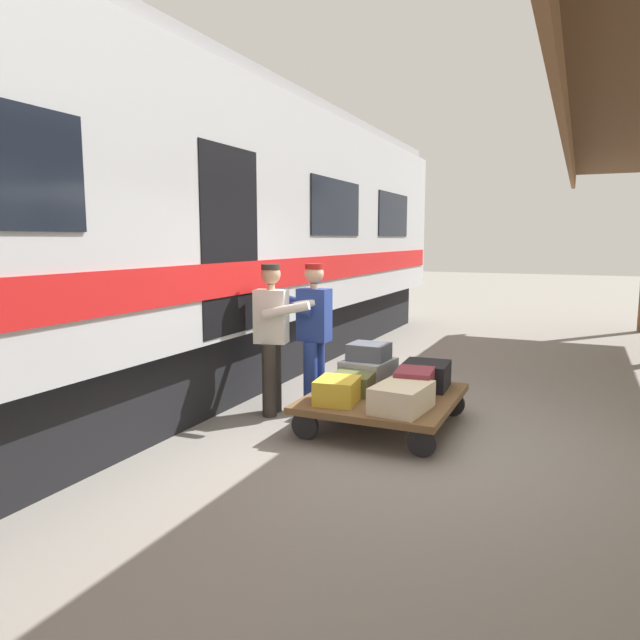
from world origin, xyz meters
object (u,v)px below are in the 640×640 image
object	(u,v)px
suitcase_yellow_case	(337,391)
porter_in_overalls	(313,332)
suitcase_black_hardshell	(426,375)
suitcase_cream_canvas	(402,397)
suitcase_slate_roller	(369,352)
luggage_cart	(383,399)
suitcase_olive_duffel	(354,382)
train_car	(122,232)
suitcase_burgundy_valise	(415,384)
suitcase_gray_aluminum	(369,371)
porter_by_door	(273,334)

from	to	relation	value
suitcase_yellow_case	porter_in_overalls	world-z (taller)	porter_in_overalls
suitcase_black_hardshell	suitcase_cream_canvas	bearing A→B (deg)	90.00
suitcase_black_hardshell	suitcase_slate_roller	size ratio (longest dim) A/B	1.25
luggage_cart	suitcase_olive_duffel	size ratio (longest dim) A/B	3.08
train_car	suitcase_black_hardshell	distance (m)	3.88
suitcase_olive_duffel	suitcase_slate_roller	size ratio (longest dim) A/B	1.29
suitcase_cream_canvas	suitcase_slate_roller	world-z (taller)	suitcase_slate_roller
suitcase_burgundy_valise	suitcase_slate_roller	xyz separation A→B (m)	(0.67, -0.48, 0.20)
luggage_cart	suitcase_cream_canvas	size ratio (longest dim) A/B	2.68
suitcase_yellow_case	suitcase_cream_canvas	bearing A→B (deg)	180.00
train_car	suitcase_slate_roller	distance (m)	3.21
train_car	suitcase_gray_aluminum	xyz separation A→B (m)	(-2.78, -0.84, -1.58)
suitcase_black_hardshell	suitcase_burgundy_valise	size ratio (longest dim) A/B	1.15
suitcase_gray_aluminum	porter_by_door	world-z (taller)	porter_by_door
suitcase_slate_roller	porter_by_door	xyz separation A→B (m)	(0.95, 0.54, 0.22)
suitcase_cream_canvas	porter_by_door	distance (m)	1.73
suitcase_cream_canvas	porter_in_overalls	distance (m)	1.54
porter_in_overalls	porter_by_door	world-z (taller)	same
train_car	suitcase_cream_canvas	world-z (taller)	train_car
train_car	suitcase_olive_duffel	size ratio (longest dim) A/B	30.35
train_car	suitcase_olive_duffel	xyz separation A→B (m)	(-2.78, -0.37, -1.61)
suitcase_gray_aluminum	suitcase_cream_canvas	world-z (taller)	suitcase_gray_aluminum
luggage_cart	porter_by_door	size ratio (longest dim) A/B	1.00
luggage_cart	suitcase_burgundy_valise	distance (m)	0.39
suitcase_gray_aluminum	suitcase_burgundy_valise	world-z (taller)	suitcase_burgundy_valise
porter_in_overalls	suitcase_yellow_case	bearing A→B (deg)	129.87
train_car	porter_in_overalls	bearing A→B (deg)	-163.79
suitcase_black_hardshell	suitcase_burgundy_valise	distance (m)	0.47
luggage_cart	suitcase_burgundy_valise	xyz separation A→B (m)	(-0.33, -0.00, 0.20)
train_car	suitcase_yellow_case	distance (m)	3.20
suitcase_burgundy_valise	suitcase_olive_duffel	bearing A→B (deg)	0.00
suitcase_black_hardshell	porter_in_overalls	size ratio (longest dim) A/B	0.32
suitcase_cream_canvas	suitcase_yellow_case	bearing A→B (deg)	0.00
suitcase_gray_aluminum	porter_in_overalls	xyz separation A→B (m)	(0.61, 0.21, 0.45)
porter_by_door	train_car	bearing A→B (deg)	9.70
suitcase_burgundy_valise	porter_by_door	bearing A→B (deg)	2.05
luggage_cart	suitcase_slate_roller	size ratio (longest dim) A/B	3.97
suitcase_burgundy_valise	suitcase_slate_roller	world-z (taller)	suitcase_slate_roller
train_car	suitcase_gray_aluminum	size ratio (longest dim) A/B	28.39
luggage_cart	suitcase_gray_aluminum	world-z (taller)	suitcase_gray_aluminum
suitcase_gray_aluminum	suitcase_yellow_case	bearing A→B (deg)	90.00
suitcase_cream_canvas	suitcase_black_hardshell	bearing A→B (deg)	-90.00
suitcase_olive_duffel	suitcase_cream_canvas	xyz separation A→B (m)	(-0.67, 0.47, 0.02)
suitcase_olive_duffel	porter_in_overalls	xyz separation A→B (m)	(0.61, -0.26, 0.47)
suitcase_gray_aluminum	porter_in_overalls	distance (m)	0.78
suitcase_olive_duffel	suitcase_black_hardshell	xyz separation A→B (m)	(-0.67, -0.47, 0.04)
suitcase_yellow_case	luggage_cart	bearing A→B (deg)	-125.33
suitcase_burgundy_valise	porter_in_overalls	bearing A→B (deg)	-11.53
train_car	porter_in_overalls	world-z (taller)	train_car
suitcase_black_hardshell	suitcase_yellow_case	bearing A→B (deg)	54.67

